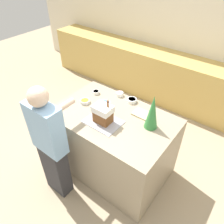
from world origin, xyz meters
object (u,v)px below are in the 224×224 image
Objects in this scene: gingerbread_house at (103,114)px; person at (51,145)px; candy_bowl_far_right at (120,94)px; decorative_tree at (152,112)px; cookbook at (142,114)px; candy_bowl_front_corner at (85,101)px; baking_tray at (103,122)px; candy_bowl_near_tray_right at (132,100)px; candy_bowl_center_rear at (105,104)px; candy_bowl_far_left at (96,92)px.

gingerbread_house is 0.68m from person.
gingerbread_house is at bearing -73.01° from candy_bowl_far_right.
cookbook is at bearing 145.91° from decorative_tree.
candy_bowl_front_corner is (-0.43, 0.15, -0.10)m from gingerbread_house.
decorative_tree reaches higher than cookbook.
candy_bowl_near_tray_right is at bearing 85.33° from baking_tray.
decorative_tree is 0.68m from candy_bowl_center_rear.
baking_tray is 4.26× the size of candy_bowl_far_right.
candy_bowl_far_left reaches higher than baking_tray.
decorative_tree is 3.43× the size of candy_bowl_near_tray_right.
candy_bowl_center_rear is (-0.01, -0.29, 0.00)m from candy_bowl_far_right.
person is (0.11, -0.70, -0.16)m from candy_bowl_front_corner.
candy_bowl_front_corner is at bearing -161.48° from cookbook.
gingerbread_house is 0.55m from decorative_tree.
candy_bowl_center_rear is 0.84m from person.
gingerbread_house is 0.47m from candy_bowl_front_corner.
candy_bowl_near_tray_right is at bearing 85.37° from gingerbread_house.
candy_bowl_front_corner is at bearing 160.47° from gingerbread_house.
gingerbread_house is at bearing 59.67° from person.
gingerbread_house is at bearing -41.15° from candy_bowl_far_left.
candy_bowl_front_corner is (-0.26, -0.40, -0.01)m from candy_bowl_far_right.
gingerbread_house is 2.52× the size of candy_bowl_near_tray_right.
candy_bowl_far_left is 0.73× the size of candy_bowl_front_corner.
candy_bowl_near_tray_right is 1.15m from person.
cookbook is at bearing 57.14° from person.
candy_bowl_far_left is 0.97m from person.
candy_bowl_center_rear reaches higher than candy_bowl_far_left.
candy_bowl_front_corner is at bearing -140.99° from candy_bowl_near_tray_right.
candy_bowl_far_left is (-0.93, 0.14, -0.19)m from decorative_tree.
person reaches higher than decorative_tree.
candy_bowl_far_right is at bearing 106.99° from gingerbread_house.
candy_bowl_far_right is 0.33m from candy_bowl_far_left.
candy_bowl_center_rear is at bearing -179.94° from decorative_tree.
cookbook is (0.74, -0.01, -0.01)m from candy_bowl_far_left.
candy_bowl_front_corner is 0.99× the size of candy_bowl_center_rear.
decorative_tree is 0.27× the size of person.
cookbook is at bearing 15.32° from candy_bowl_center_rear.
baking_tray is at bearing -41.19° from candy_bowl_far_left.
candy_bowl_near_tray_right is 1.33× the size of candy_bowl_far_left.
candy_bowl_far_left is at bearing 153.84° from candy_bowl_center_rear.
baking_tray is 0.27× the size of person.
candy_bowl_far_right reaches higher than candy_bowl_far_left.
decorative_tree is 0.96m from candy_bowl_far_left.
gingerbread_house is at bearing 26.10° from baking_tray.
gingerbread_house reaches higher than candy_bowl_far_right.
candy_bowl_far_left is at bearing 138.81° from baking_tray.
candy_bowl_far_left is 0.06× the size of person.
baking_tray is at bearing -55.65° from candy_bowl_center_rear.
person is at bearing -122.86° from cookbook.
candy_bowl_near_tray_right is 0.96× the size of candy_bowl_center_rear.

